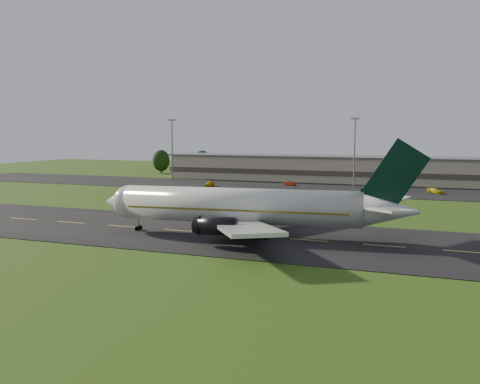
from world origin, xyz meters
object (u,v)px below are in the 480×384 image
(airliner, at_px, (246,207))
(service_vehicle_d, at_px, (436,191))
(light_mast_centre, at_px, (355,144))
(service_vehicle_b, at_px, (290,184))
(service_vehicle_a, at_px, (210,184))
(service_vehicle_c, at_px, (396,189))
(light_mast_west, at_px, (172,142))
(terminal, at_px, (366,170))

(airliner, bearing_deg, service_vehicle_d, 62.05)
(light_mast_centre, height_order, service_vehicle_b, light_mast_centre)
(service_vehicle_a, xyz_separation_m, service_vehicle_b, (22.11, 9.84, -0.08))
(airliner, bearing_deg, service_vehicle_c, 69.84)
(airliner, distance_m, service_vehicle_c, 74.53)
(light_mast_west, height_order, service_vehicle_b, light_mast_west)
(terminal, bearing_deg, light_mast_centre, -94.95)
(terminal, distance_m, service_vehicle_c, 26.37)
(airliner, relative_size, terminal, 0.35)
(service_vehicle_b, bearing_deg, light_mast_west, 105.53)
(light_mast_centre, xyz_separation_m, service_vehicle_c, (12.65, -7.44, -12.01))
(airliner, relative_size, service_vehicle_c, 11.28)
(terminal, distance_m, light_mast_centre, 18.45)
(service_vehicle_b, xyz_separation_m, service_vehicle_c, (31.20, -4.29, 0.00))
(terminal, bearing_deg, airliner, -93.42)
(light_mast_west, relative_size, service_vehicle_c, 4.48)
(service_vehicle_b, bearing_deg, service_vehicle_c, -77.96)
(service_vehicle_a, bearing_deg, terminal, 39.28)
(terminal, distance_m, light_mast_west, 64.10)
(terminal, distance_m, service_vehicle_b, 27.97)
(airliner, distance_m, terminal, 96.25)
(light_mast_west, bearing_deg, service_vehicle_d, -6.12)
(airliner, height_order, service_vehicle_c, airliner)
(service_vehicle_d, bearing_deg, light_mast_centre, 110.61)
(light_mast_west, bearing_deg, airliner, -55.14)
(terminal, relative_size, service_vehicle_a, 34.99)
(service_vehicle_a, bearing_deg, service_vehicle_b, 28.53)
(terminal, distance_m, service_vehicle_d, 33.18)
(terminal, height_order, service_vehicle_a, terminal)
(light_mast_centre, bearing_deg, service_vehicle_d, -21.22)
(service_vehicle_b, distance_m, service_vehicle_c, 31.49)
(service_vehicle_a, height_order, service_vehicle_c, service_vehicle_a)
(light_mast_west, bearing_deg, service_vehicle_a, -33.88)
(service_vehicle_c, bearing_deg, terminal, 122.44)
(airliner, distance_m, light_mast_centre, 80.42)
(service_vehicle_a, height_order, service_vehicle_d, service_vehicle_a)
(light_mast_centre, relative_size, service_vehicle_c, 4.48)
(light_mast_centre, height_order, service_vehicle_d, light_mast_centre)
(airliner, relative_size, service_vehicle_b, 13.46)
(light_mast_centre, bearing_deg, light_mast_west, 180.00)
(service_vehicle_a, distance_m, service_vehicle_b, 24.20)
(service_vehicle_c, height_order, service_vehicle_d, service_vehicle_d)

